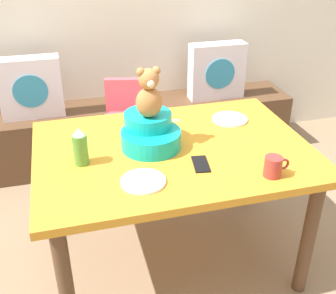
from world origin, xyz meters
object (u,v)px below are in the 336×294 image
at_px(teddy_bear, 149,94).
at_px(dinner_plate_near, 230,119).
at_px(coffee_mug, 274,166).
at_px(dinner_plate_far, 143,181).
at_px(pillow_floral_right, 217,71).
at_px(infant_seat_teal, 150,133).
at_px(highchair, 127,123).
at_px(dining_table, 173,164).
at_px(ketchup_bottle, 80,147).
at_px(cell_phone, 201,164).
at_px(pillow_floral_left, 31,88).

distance_m(teddy_bear, dinner_plate_near, 0.60).
distance_m(coffee_mug, dinner_plate_far, 0.58).
bearing_deg(pillow_floral_right, infant_seat_teal, -124.87).
bearing_deg(coffee_mug, highchair, 111.69).
distance_m(dining_table, infant_seat_teal, 0.21).
distance_m(highchair, coffee_mug, 1.28).
xyz_separation_m(teddy_bear, dinner_plate_far, (-0.11, -0.32, -0.27)).
bearing_deg(ketchup_bottle, teddy_bear, 14.42).
relative_size(highchair, infant_seat_teal, 2.39).
bearing_deg(highchair, cell_phone, -79.64).
xyz_separation_m(pillow_floral_right, coffee_mug, (-0.34, -1.57, 0.11)).
distance_m(pillow_floral_left, coffee_mug, 1.91).
bearing_deg(cell_phone, dinner_plate_near, -118.15).
height_order(pillow_floral_right, infant_seat_teal, same).
bearing_deg(coffee_mug, teddy_bear, 138.16).
xyz_separation_m(infant_seat_teal, dinner_plate_far, (-0.11, -0.32, -0.07)).
bearing_deg(infant_seat_teal, cell_phone, -53.14).
bearing_deg(dinner_plate_near, dinner_plate_far, -141.04).
bearing_deg(infant_seat_teal, dining_table, -27.79).
bearing_deg(coffee_mug, dinner_plate_near, 86.28).
distance_m(dinner_plate_near, dinner_plate_far, 0.78).
relative_size(teddy_bear, ketchup_bottle, 1.35).
distance_m(teddy_bear, ketchup_bottle, 0.41).
bearing_deg(infant_seat_teal, coffee_mug, -41.87).
xyz_separation_m(pillow_floral_right, cell_phone, (-0.62, -1.40, 0.06)).
bearing_deg(dinner_plate_near, infant_seat_teal, -161.26).
xyz_separation_m(pillow_floral_left, infant_seat_teal, (0.61, -1.16, 0.13)).
xyz_separation_m(teddy_bear, cell_phone, (0.19, -0.25, -0.27)).
bearing_deg(pillow_floral_left, teddy_bear, -62.09).
height_order(dining_table, highchair, highchair).
bearing_deg(ketchup_bottle, cell_phone, -16.35).
xyz_separation_m(infant_seat_teal, teddy_bear, (-0.00, -0.00, 0.21)).
xyz_separation_m(highchair, coffee_mug, (0.46, -1.16, 0.27)).
relative_size(dinner_plate_near, dinner_plate_far, 1.00).
bearing_deg(dinner_plate_far, coffee_mug, -9.51).
distance_m(infant_seat_teal, dinner_plate_near, 0.54).
height_order(ketchup_bottle, dinner_plate_far, ketchup_bottle).
distance_m(highchair, teddy_bear, 0.89).
bearing_deg(dinner_plate_far, dining_table, 51.58).
bearing_deg(coffee_mug, dining_table, 134.86).
bearing_deg(pillow_floral_right, teddy_bear, -124.86).
height_order(teddy_bear, ketchup_bottle, teddy_bear).
bearing_deg(dining_table, cell_phone, -67.42).
height_order(pillow_floral_left, dinner_plate_near, pillow_floral_left).
xyz_separation_m(teddy_bear, ketchup_bottle, (-0.35, -0.09, -0.19)).
distance_m(ketchup_bottle, dinner_plate_far, 0.35).
distance_m(coffee_mug, dinner_plate_near, 0.59).
bearing_deg(pillow_floral_right, dinner_plate_far, -121.66).
xyz_separation_m(infant_seat_teal, coffee_mug, (0.47, -0.42, -0.02)).
bearing_deg(coffee_mug, dinner_plate_far, 170.49).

